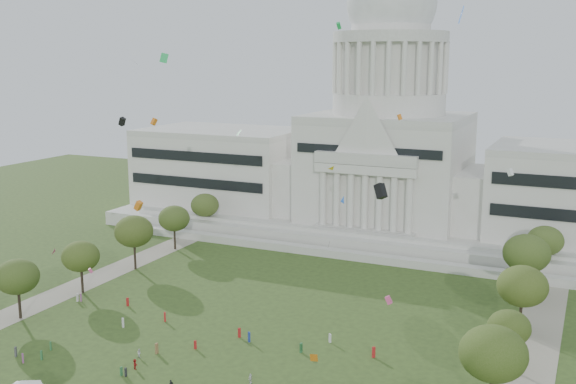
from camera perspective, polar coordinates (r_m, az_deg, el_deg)
capitol at (r=197.35m, az=8.36°, el=3.04°), size 160.00×64.50×91.30m
path_left at (r=154.47m, az=-19.04°, el=-8.29°), size 8.00×160.00×0.04m
path_right at (r=115.57m, az=19.55°, el=-15.08°), size 8.00×160.00×0.04m
row_tree_l_2 at (r=141.44m, az=-21.94°, el=-6.67°), size 8.42×8.42×11.97m
row_tree_r_2 at (r=100.48m, az=16.99°, el=-12.96°), size 9.55×9.55×13.58m
row_tree_l_3 at (r=152.16m, az=-17.15°, el=-5.23°), size 8.12×8.12×11.55m
row_tree_r_3 at (r=117.11m, az=18.21°, el=-10.86°), size 7.01×7.01×9.98m
row_tree_l_4 at (r=165.50m, az=-12.92°, el=-3.27°), size 9.29×9.29×13.21m
row_tree_r_4 at (r=130.92m, az=19.24°, el=-7.54°), size 9.19×9.19×13.06m
row_tree_l_5 at (r=180.94m, az=-9.62°, el=-2.22°), size 8.33×8.33×11.85m
row_tree_r_5 at (r=150.07m, az=19.55°, el=-4.93°), size 9.82×9.82×13.96m
row_tree_l_6 at (r=196.65m, az=-7.05°, el=-1.11°), size 8.19×8.19×11.64m
row_tree_r_6 at (r=167.57m, az=20.95°, el=-3.87°), size 8.42×8.42×11.97m
person_5 at (r=116.48m, az=-12.83°, el=-14.01°), size 1.65×1.52×1.74m
person_8 at (r=120.49m, az=-12.49°, el=-13.17°), size 0.83×0.63×1.51m
person_10 at (r=109.51m, az=-3.20°, el=-15.49°), size 0.68×1.01×1.58m
distant_crowd at (r=122.96m, az=-10.62°, el=-12.52°), size 65.05×35.09×1.92m
kite_swarm at (r=99.77m, az=-10.34°, el=0.21°), size 87.10×107.34×58.32m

